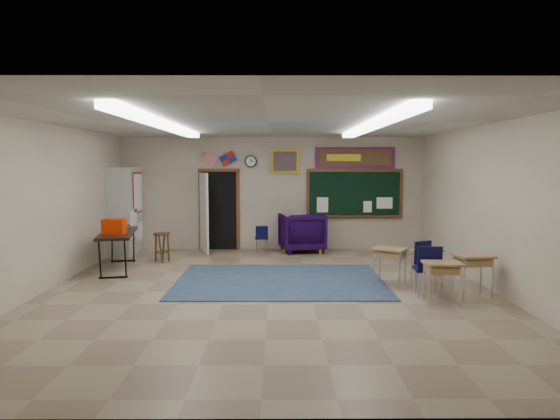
{
  "coord_description": "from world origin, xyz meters",
  "views": [
    {
      "loc": [
        0.16,
        -8.75,
        2.25
      ],
      "look_at": [
        0.21,
        1.5,
        1.33
      ],
      "focal_mm": 32.0,
      "sensor_mm": 36.0,
      "label": 1
    }
  ],
  "objects_px": {
    "wingback_armchair": "(302,232)",
    "student_desk_front_left": "(390,265)",
    "wooden_stool": "(162,247)",
    "student_desk_front_right": "(426,264)",
    "folding_table": "(118,249)"
  },
  "relations": [
    {
      "from": "wingback_armchair",
      "to": "student_desk_front_right",
      "type": "relative_size",
      "value": 1.71
    },
    {
      "from": "student_desk_front_left",
      "to": "student_desk_front_right",
      "type": "height_order",
      "value": "student_desk_front_left"
    },
    {
      "from": "wooden_stool",
      "to": "student_desk_front_left",
      "type": "bearing_deg",
      "value": -26.06
    },
    {
      "from": "wingback_armchair",
      "to": "folding_table",
      "type": "xyz_separation_m",
      "value": [
        -4.07,
        -2.25,
        -0.06
      ]
    },
    {
      "from": "wingback_armchair",
      "to": "wooden_stool",
      "type": "bearing_deg",
      "value": 11.75
    },
    {
      "from": "student_desk_front_right",
      "to": "wooden_stool",
      "type": "height_order",
      "value": "wooden_stool"
    },
    {
      "from": "student_desk_front_left",
      "to": "folding_table",
      "type": "relative_size",
      "value": 0.36
    },
    {
      "from": "wingback_armchair",
      "to": "student_desk_front_right",
      "type": "xyz_separation_m",
      "value": [
        2.23,
        -3.45,
        -0.15
      ]
    },
    {
      "from": "wingback_armchair",
      "to": "wooden_stool",
      "type": "distance_m",
      "value": 3.6
    },
    {
      "from": "student_desk_front_left",
      "to": "wooden_stool",
      "type": "relative_size",
      "value": 1.09
    },
    {
      "from": "student_desk_front_left",
      "to": "student_desk_front_right",
      "type": "bearing_deg",
      "value": 48.8
    },
    {
      "from": "wingback_armchair",
      "to": "student_desk_front_left",
      "type": "xyz_separation_m",
      "value": [
        1.47,
        -3.71,
        -0.11
      ]
    },
    {
      "from": "student_desk_front_right",
      "to": "folding_table",
      "type": "height_order",
      "value": "folding_table"
    },
    {
      "from": "folding_table",
      "to": "wooden_stool",
      "type": "bearing_deg",
      "value": 39.17
    },
    {
      "from": "wingback_armchair",
      "to": "student_desk_front_left",
      "type": "bearing_deg",
      "value": 101.05
    }
  ]
}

